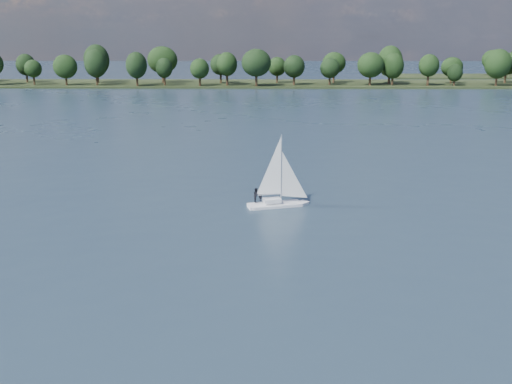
% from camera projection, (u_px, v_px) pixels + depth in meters
% --- Properties ---
extents(ground, '(700.00, 700.00, 0.00)m').
position_uv_depth(ground, '(317.00, 125.00, 129.25)').
color(ground, '#233342').
rests_on(ground, ground).
extents(far_shore, '(660.00, 40.00, 1.50)m').
position_uv_depth(far_shore, '(293.00, 85.00, 237.28)').
color(far_shore, black).
rests_on(far_shore, ground).
extents(sailboat, '(7.04, 3.69, 8.93)m').
position_uv_depth(sailboat, '(275.00, 186.00, 66.43)').
color(sailboat, white).
rests_on(sailboat, ground).
extents(treeline, '(562.46, 74.67, 18.47)m').
position_uv_depth(treeline, '(280.00, 65.00, 231.62)').
color(treeline, black).
rests_on(treeline, ground).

